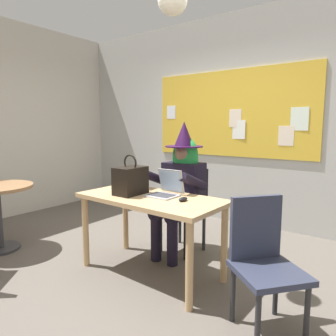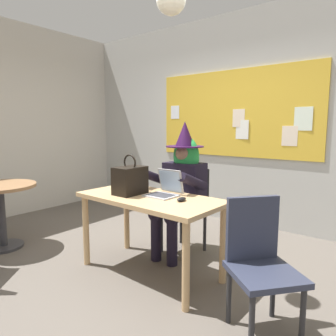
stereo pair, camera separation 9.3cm
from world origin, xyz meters
name	(u,v)px [view 1 (the left image)]	position (x,y,z in m)	size (l,w,h in m)	color
ground_plane	(138,269)	(0.00, 0.00, 0.00)	(24.00, 24.00, 0.00)	#5B544C
wall_back_bulletin	(232,119)	(0.00, 2.00, 1.47)	(5.58, 2.18, 2.92)	#B2B2AD
desk_main	(151,207)	(0.16, 0.01, 0.64)	(1.37, 0.70, 0.74)	tan
chair_at_desk	(187,204)	(0.10, 0.71, 0.52)	(0.45, 0.45, 0.92)	black
person_costumed	(181,181)	(0.10, 0.58, 0.80)	(0.61, 0.68, 1.43)	black
laptop	(165,190)	(0.24, 0.13, 0.79)	(0.27, 0.29, 0.24)	#B7B7BC
computer_mouse	(183,199)	(0.49, 0.05, 0.76)	(0.06, 0.10, 0.03)	black
handbag	(130,180)	(-0.05, -0.02, 0.87)	(0.20, 0.30, 0.38)	black
chair_extra_corner	(263,257)	(1.26, -0.13, 0.50)	(0.59, 0.59, 0.90)	#2D3347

